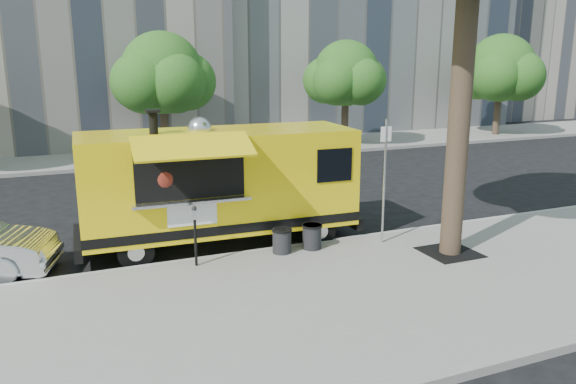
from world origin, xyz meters
The scene contains 14 objects.
ground centered at (0.00, 0.00, 0.00)m, with size 120.00×120.00×0.00m, color black.
sidewalk centered at (0.00, -4.00, 0.07)m, with size 60.00×6.00×0.15m, color gray.
curb centered at (0.00, -0.93, 0.07)m, with size 60.00×0.14×0.16m, color #999993.
far_sidewalk centered at (0.00, 13.50, 0.07)m, with size 60.00×5.00×0.15m, color gray.
building_right centered at (30.00, 24.00, 8.00)m, with size 16.00×12.00×16.00m, color #A49888.
tree_well centered at (2.60, -2.80, 0.15)m, with size 1.20×1.20×0.02m, color black.
far_tree_b centered at (-1.00, 12.70, 3.83)m, with size 3.60×3.60×5.50m.
far_tree_c centered at (8.00, 12.40, 3.72)m, with size 3.24×3.24×5.21m.
far_tree_d centered at (18.00, 12.60, 3.89)m, with size 3.78×3.78×5.64m.
sign_post centered at (1.55, -1.55, 1.85)m, with size 0.28×0.06×3.00m.
parking_meter centered at (-3.00, -1.35, 0.98)m, with size 0.11×0.11×1.33m.
food_truck centered at (-2.03, 0.17, 1.58)m, with size 6.89×3.27×3.36m.
trash_bin_left centered at (-0.98, -1.30, 0.45)m, with size 0.47×0.47×0.57m.
trash_bin_right centered at (-0.22, -1.31, 0.46)m, with size 0.48×0.48×0.58m.
Camera 1 is at (-5.57, -12.67, 4.57)m, focal length 35.00 mm.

